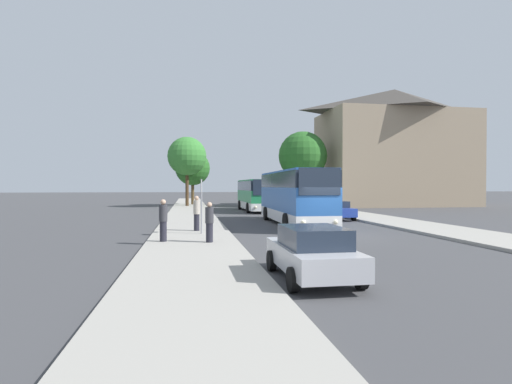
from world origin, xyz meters
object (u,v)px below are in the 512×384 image
pedestrian_waiting_far (197,213)px  tree_left_near (193,168)px  pedestrian_waiting_near (163,220)px  tree_left_far (187,156)px  pedestrian_walking_back (209,222)px  tree_right_near (303,156)px  bus_stop_sign (201,200)px  parked_car_right_near (336,210)px  bus_front (294,196)px  bus_middle (256,194)px  parked_car_left_curb (312,252)px

pedestrian_waiting_far → tree_left_near: bearing=6.9°
pedestrian_waiting_near → tree_left_far: (0.93, 31.62, 5.10)m
pedestrian_walking_back → tree_right_near: size_ratio=0.19×
bus_stop_sign → tree_right_near: 29.81m
bus_stop_sign → pedestrian_waiting_near: bus_stop_sign is taller
parked_car_right_near → tree_left_near: tree_left_near is taller
bus_front → tree_left_near: size_ratio=1.66×
bus_stop_sign → tree_right_near: tree_right_near is taller
bus_stop_sign → pedestrian_waiting_near: (-1.74, -2.63, -0.78)m
pedestrian_walking_back → tree_left_near: bearing=119.3°
bus_front → pedestrian_waiting_far: (-6.51, -4.09, -0.78)m
parked_car_right_near → pedestrian_waiting_far: pedestrian_waiting_far is taller
parked_car_right_near → tree_right_near: 18.92m
bus_front → tree_right_near: size_ratio=1.30×
bus_middle → tree_right_near: size_ratio=1.13×
bus_middle → bus_stop_sign: (-6.18, -19.92, 0.15)m
bus_stop_sign → tree_left_far: 29.32m
parked_car_left_curb → bus_front: bearing=76.8°
bus_stop_sign → tree_left_near: tree_left_near is taller
pedestrian_walking_back → tree_left_near: (-0.33, 36.18, 3.90)m
parked_car_left_curb → pedestrian_walking_back: pedestrian_walking_back is taller
pedestrian_waiting_far → tree_left_near: size_ratio=0.27×
parked_car_left_curb → parked_car_right_near: size_ratio=1.00×
tree_left_near → bus_front: bearing=-76.9°
pedestrian_waiting_far → bus_front: bearing=-50.8°
bus_front → tree_left_far: 24.96m
bus_stop_sign → parked_car_right_near: bearing=39.1°
pedestrian_walking_back → tree_left_near: size_ratio=0.24×
parked_car_left_curb → pedestrian_walking_back: (-2.46, 6.73, 0.26)m
bus_stop_sign → tree_right_near: bearing=63.7°
bus_middle → bus_stop_sign: 20.85m
bus_front → parked_car_left_curb: 15.84m
tree_right_near → tree_left_far: bearing=169.6°
bus_front → tree_left_near: (-6.39, 27.53, 3.03)m
parked_car_right_near → pedestrian_walking_back: pedestrian_walking_back is taller
pedestrian_waiting_near → tree_left_near: size_ratio=0.26×
bus_front → pedestrian_waiting_far: bus_front is taller
parked_car_right_near → pedestrian_walking_back: size_ratio=2.32×
parked_car_left_curb → bus_stop_sign: size_ratio=1.45×
bus_stop_sign → tree_left_near: (-0.09, 32.98, 3.06)m
pedestrian_walking_back → tree_left_near: 36.39m
bus_middle → parked_car_right_near: 12.22m
pedestrian_walking_back → tree_left_far: bearing=120.6°
tree_right_near → pedestrian_waiting_near: bearing=-117.0°
parked_car_right_near → tree_left_near: size_ratio=0.57×
parked_car_left_curb → parked_car_right_near: bearing=67.2°
parked_car_right_near → bus_stop_sign: bearing=39.0°
bus_front → tree_left_far: tree_left_far is taller
pedestrian_waiting_near → tree_left_near: bearing=133.7°
tree_right_near → pedestrian_walking_back: bearing=-113.4°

